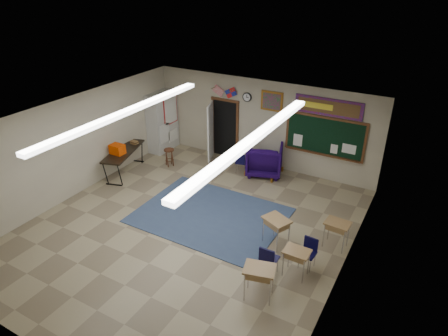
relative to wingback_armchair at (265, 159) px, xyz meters
The scene contains 25 objects.
floor 3.94m from the wingback_armchair, 96.62° to the right, with size 9.00×9.00×0.00m, color gray.
back_wall 1.24m from the wingback_armchair, 126.07° to the left, with size 8.00×0.04×3.00m, color #C1B99C.
front_wall 8.45m from the wingback_armchair, 93.08° to the right, with size 8.00×0.04×3.00m, color #C1B99C.
left_wall 5.98m from the wingback_armchair, 138.90° to the right, with size 0.04×9.00×3.00m, color #C1B99C.
right_wall 5.35m from the wingback_armchair, 47.56° to the right, with size 0.04×9.00×3.00m, color #C1B99C.
ceiling 4.62m from the wingback_armchair, 96.62° to the right, with size 8.00×9.00×0.04m, color silver.
area_rug 3.13m from the wingback_armchair, 94.65° to the right, with size 4.00×3.00×0.02m, color #324460.
fluorescent_strips 4.59m from the wingback_armchair, 96.62° to the right, with size 3.86×6.00×0.10m, color white, non-canonical shape.
doorway 2.08m from the wingback_armchair, 166.48° to the left, with size 1.10×0.89×2.16m.
chalkboard 2.07m from the wingback_armchair, 18.34° to the left, with size 2.55×0.14×1.30m.
bulletin_board 2.66m from the wingback_armchair, 18.47° to the left, with size 2.10×0.05×0.55m.
framed_art_print 1.92m from the wingback_armchair, 99.76° to the left, with size 0.75×0.05×0.65m.
wall_clock 2.16m from the wingback_armchair, 149.70° to the left, with size 0.32×0.05×0.32m.
wall_flags 2.75m from the wingback_armchair, 163.21° to the left, with size 1.16×0.06×0.70m, color red, non-canonical shape.
storage_cabinet 4.20m from the wingback_armchair, behind, with size 0.59×1.25×2.20m.
wingback_armchair is the anchor object (origin of this frame).
student_chair_reading 0.79m from the wingback_armchair, 155.61° to the right, with size 0.37×0.37×0.74m, color black, non-canonical shape.
student_chair_desk_a 4.94m from the wingback_armchair, 64.27° to the right, with size 0.40×0.40×0.81m, color black, non-canonical shape.
student_chair_desk_b 4.75m from the wingback_armchair, 53.54° to the right, with size 0.37×0.37×0.74m, color black, non-canonical shape.
student_desk_front_left 3.86m from the wingback_armchair, 61.29° to the right, with size 0.78×0.70×0.77m.
student_desk_front_right 4.18m from the wingback_armchair, 40.57° to the right, with size 0.62×0.49×0.71m.
student_desk_back_left 5.67m from the wingback_armchair, 66.68° to the right, with size 0.74×0.63×0.77m.
student_desk_back_right 4.98m from the wingback_armchair, 57.39° to the right, with size 0.58×0.43×0.69m.
folding_table 4.69m from the wingback_armchair, 150.79° to the right, with size 1.24×2.11×1.14m.
wooden_stool 3.32m from the wingback_armchair, 160.70° to the right, with size 0.35×0.35×0.62m.
Camera 1 is at (5.19, -7.18, 6.28)m, focal length 32.00 mm.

